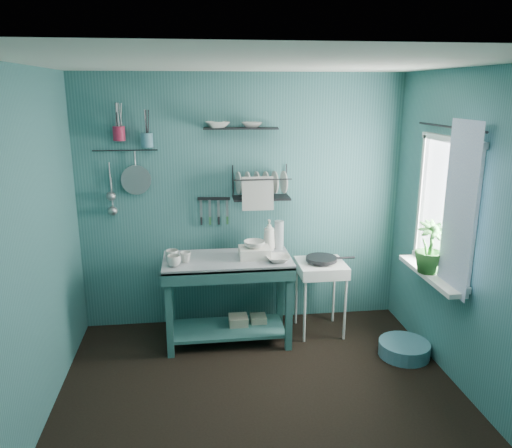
{
  "coord_description": "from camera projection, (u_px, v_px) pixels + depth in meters",
  "views": [
    {
      "loc": [
        -0.48,
        -3.32,
        2.33
      ],
      "look_at": [
        0.05,
        0.85,
        1.2
      ],
      "focal_mm": 35.0,
      "sensor_mm": 36.0,
      "label": 1
    }
  ],
  "objects": [
    {
      "name": "curtain",
      "position": [
        459.0,
        210.0,
        3.8
      ],
      "size": [
        0.0,
        1.35,
        1.35
      ],
      "primitive_type": "plane",
      "rotation": [
        1.57,
        0.0,
        1.57
      ],
      "color": "white",
      "rests_on": "wall_right"
    },
    {
      "name": "ceiling",
      "position": [
        265.0,
        63.0,
        3.2
      ],
      "size": [
        3.2,
        3.2,
        0.0
      ],
      "primitive_type": "plane",
      "rotation": [
        3.14,
        0.0,
        0.0
      ],
      "color": "silver",
      "rests_on": "ground"
    },
    {
      "name": "water_bottle",
      "position": [
        279.0,
        235.0,
        4.83
      ],
      "size": [
        0.09,
        0.09,
        0.28
      ],
      "primitive_type": "cylinder",
      "color": "#9EAAB0",
      "rests_on": "work_counter"
    },
    {
      "name": "curtain_rod",
      "position": [
        449.0,
        127.0,
        3.93
      ],
      "size": [
        0.02,
        1.05,
        0.02
      ],
      "primitive_type": "cylinder",
      "rotation": [
        1.57,
        0.0,
        0.0
      ],
      "color": "black",
      "rests_on": "wall_right"
    },
    {
      "name": "counter_bowl",
      "position": [
        278.0,
        259.0,
        4.5
      ],
      "size": [
        0.22,
        0.22,
        0.05
      ],
      "primitive_type": "imported",
      "color": "beige",
      "rests_on": "work_counter"
    },
    {
      "name": "windowsill",
      "position": [
        430.0,
        275.0,
        4.25
      ],
      "size": [
        0.16,
        0.95,
        0.04
      ],
      "primitive_type": "cube",
      "color": "white",
      "rests_on": "wall_right"
    },
    {
      "name": "potted_plant",
      "position": [
        430.0,
        247.0,
        4.2
      ],
      "size": [
        0.28,
        0.28,
        0.45
      ],
      "primitive_type": "imported",
      "rotation": [
        0.0,
        0.0,
        0.13
      ],
      "color": "#30712D",
      "rests_on": "windowsill"
    },
    {
      "name": "storage_tin_small",
      "position": [
        258.0,
        325.0,
        4.9
      ],
      "size": [
        0.15,
        0.15,
        0.2
      ],
      "primitive_type": "cube",
      "color": "gray",
      "rests_on": "floor"
    },
    {
      "name": "utensil_cup_magenta",
      "position": [
        119.0,
        133.0,
        4.56
      ],
      "size": [
        0.11,
        0.11,
        0.13
      ],
      "primitive_type": "cylinder",
      "color": "maroon",
      "rests_on": "wall_back"
    },
    {
      "name": "utensil_cup_teal",
      "position": [
        147.0,
        140.0,
        4.61
      ],
      "size": [
        0.11,
        0.11,
        0.13
      ],
      "primitive_type": "cylinder",
      "color": "teal",
      "rests_on": "wall_back"
    },
    {
      "name": "soap_bottle",
      "position": [
        269.0,
        235.0,
        4.8
      ],
      "size": [
        0.11,
        0.12,
        0.3
      ],
      "primitive_type": "imported",
      "color": "silver",
      "rests_on": "work_counter"
    },
    {
      "name": "frying_pan",
      "position": [
        321.0,
        259.0,
        4.8
      ],
      "size": [
        0.3,
        0.3,
        0.03
      ],
      "primitive_type": "cylinder",
      "color": "black",
      "rests_on": "hotplate_stand"
    },
    {
      "name": "storage_tin_large",
      "position": [
        238.0,
        327.0,
        4.84
      ],
      "size": [
        0.18,
        0.18,
        0.22
      ],
      "primitive_type": "cube",
      "color": "gray",
      "rests_on": "floor"
    },
    {
      "name": "dish_rack",
      "position": [
        261.0,
        183.0,
        4.8
      ],
      "size": [
        0.56,
        0.27,
        0.32
      ],
      "primitive_type": "cube",
      "rotation": [
        0.0,
        0.0,
        -0.05
      ],
      "color": "black",
      "rests_on": "wall_back"
    },
    {
      "name": "window_glass",
      "position": [
        447.0,
        207.0,
        4.11
      ],
      "size": [
        0.0,
        1.1,
        1.1
      ],
      "primitive_type": "plane",
      "rotation": [
        1.57,
        0.0,
        1.57
      ],
      "color": "white",
      "rests_on": "wall_right"
    },
    {
      "name": "tub_bowl",
      "position": [
        254.0,
        244.0,
        4.57
      ],
      "size": [
        0.2,
        0.19,
        0.06
      ],
      "primitive_type": "imported",
      "color": "beige",
      "rests_on": "wash_tub"
    },
    {
      "name": "wall_left",
      "position": [
        27.0,
        258.0,
        3.33
      ],
      "size": [
        0.0,
        3.0,
        3.0
      ],
      "primitive_type": "plane",
      "rotation": [
        1.57,
        0.0,
        1.57
      ],
      "color": "#316565",
      "rests_on": "ground"
    },
    {
      "name": "mug_mid",
      "position": [
        186.0,
        257.0,
        4.48
      ],
      "size": [
        0.14,
        0.14,
        0.09
      ],
      "primitive_type": "imported",
      "rotation": [
        0.0,
        0.0,
        0.52
      ],
      "color": "beige",
      "rests_on": "work_counter"
    },
    {
      "name": "ladle_inner",
      "position": [
        112.0,
        193.0,
        4.73
      ],
      "size": [
        0.01,
        0.01,
        0.3
      ],
      "primitive_type": "cylinder",
      "color": "#93969A",
      "rests_on": "wall_back"
    },
    {
      "name": "colander",
      "position": [
        136.0,
        180.0,
        4.72
      ],
      "size": [
        0.28,
        0.03,
        0.28
      ],
      "primitive_type": "cylinder",
      "rotation": [
        1.54,
        0.0,
        0.0
      ],
      "color": "#93969A",
      "rests_on": "wall_back"
    },
    {
      "name": "knife_strip",
      "position": [
        214.0,
        199.0,
        4.88
      ],
      "size": [
        0.32,
        0.06,
        0.03
      ],
      "primitive_type": "cube",
      "rotation": [
        0.0,
        0.0,
        -0.11
      ],
      "color": "black",
      "rests_on": "wall_back"
    },
    {
      "name": "hotplate_stand",
      "position": [
        320.0,
        297.0,
        4.9
      ],
      "size": [
        0.46,
        0.46,
        0.72
      ],
      "primitive_type": "cube",
      "rotation": [
        0.0,
        0.0,
        -0.02
      ],
      "color": "white",
      "rests_on": "floor"
    },
    {
      "name": "ladle_outer",
      "position": [
        110.0,
        178.0,
        4.7
      ],
      "size": [
        0.01,
        0.01,
        0.3
      ],
      "primitive_type": "cylinder",
      "color": "#93969A",
      "rests_on": "wall_back"
    },
    {
      "name": "floor_basin",
      "position": [
        404.0,
        349.0,
        4.52
      ],
      "size": [
        0.46,
        0.46,
        0.13
      ],
      "primitive_type": "cylinder",
      "color": "teal",
      "rests_on": "floor"
    },
    {
      "name": "hook_rail",
      "position": [
        125.0,
        150.0,
        4.66
      ],
      "size": [
        0.6,
        0.01,
        0.01
      ],
      "primitive_type": "cylinder",
      "rotation": [
        0.0,
        1.57,
        0.0
      ],
      "color": "black",
      "rests_on": "wall_back"
    },
    {
      "name": "wall_back",
      "position": [
        243.0,
        203.0,
        4.96
      ],
      "size": [
        3.2,
        0.0,
        3.2
      ],
      "primitive_type": "plane",
      "rotation": [
        1.57,
        0.0,
        0.0
      ],
      "color": "#316565",
      "rests_on": "ground"
    },
    {
      "name": "mug_right",
      "position": [
        172.0,
        255.0,
        4.52
      ],
      "size": [
        0.17,
        0.17,
        0.1
      ],
      "primitive_type": "imported",
      "rotation": [
        0.0,
        0.0,
        1.05
      ],
      "color": "beige",
      "rests_on": "work_counter"
    },
    {
      "name": "wash_tub",
      "position": [
        254.0,
        253.0,
        4.59
      ],
      "size": [
        0.28,
        0.22,
        0.1
      ],
      "primitive_type": "cube",
      "color": "silver",
      "rests_on": "work_counter"
    },
    {
      "name": "wall_right",
      "position": [
        476.0,
        240.0,
        3.72
      ],
      "size": [
        0.0,
        3.0,
        3.0
      ],
      "primitive_type": "plane",
      "rotation": [
        1.57,
        0.0,
        -1.57
      ],
      "color": "#316565",
      "rests_on": "ground"
    },
    {
      "name": "shelf_bowl_left",
      "position": [
        217.0,
        118.0,
        4.62
      ],
      "size": [
        0.26,
        0.26,
        0.06
      ],
      "primitive_type": "imported",
      "rotation": [
        0.0,
        0.0,
        0.12
      ],
      "color": "beige",
      "rests_on": "upper_shelf"
    },
    {
      "name": "upper_shelf",
      "position": [
        241.0,
        128.0,
        4.67
      ],
      "size": [
        0.71,
        0.24,
        0.02
      ],
      "primitive_type": "cube",
      "rotation": [
        0.0,
        0.0,
        -0.09
      ],
      "color": "black",
      "rests_on": "wall_back"
    },
    {
      "name": "wall_front",
      "position": [
        315.0,
        357.0,
        2.09
      ],
      "size": [
        3.2,
        0.0,
        3.2
      ],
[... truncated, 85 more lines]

